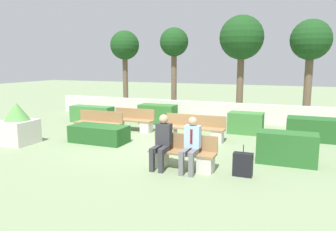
{
  "coord_description": "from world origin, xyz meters",
  "views": [
    {
      "loc": [
        4.55,
        -9.31,
        2.62
      ],
      "look_at": [
        0.58,
        0.5,
        0.9
      ],
      "focal_mm": 35.0,
      "sensor_mm": 36.0,
      "label": 1
    }
  ],
  "objects_px": {
    "suitcase": "(243,165)",
    "tree_center_right": "(242,39)",
    "bench_left_side": "(194,130)",
    "tree_center_left": "(174,45)",
    "bench_back": "(98,126)",
    "person_seated_woman": "(162,139)",
    "tree_rightmost": "(311,42)",
    "bench_right_side": "(132,123)",
    "tree_leftmost": "(125,47)",
    "planter_corner_left": "(18,125)",
    "bench_front": "(183,156)",
    "person_seated_man": "(191,142)"
  },
  "relations": [
    {
      "from": "bench_right_side",
      "to": "planter_corner_left",
      "type": "relative_size",
      "value": 1.26
    },
    {
      "from": "bench_left_side",
      "to": "bench_back",
      "type": "height_order",
      "value": "same"
    },
    {
      "from": "bench_left_side",
      "to": "bench_back",
      "type": "distance_m",
      "value": 3.55
    },
    {
      "from": "bench_front",
      "to": "tree_rightmost",
      "type": "distance_m",
      "value": 9.68
    },
    {
      "from": "planter_corner_left",
      "to": "tree_leftmost",
      "type": "xyz_separation_m",
      "value": [
        -0.48,
        7.95,
        2.81
      ]
    },
    {
      "from": "person_seated_man",
      "to": "tree_center_left",
      "type": "height_order",
      "value": "tree_center_left"
    },
    {
      "from": "bench_right_side",
      "to": "planter_corner_left",
      "type": "height_order",
      "value": "planter_corner_left"
    },
    {
      "from": "bench_left_side",
      "to": "tree_center_left",
      "type": "bearing_deg",
      "value": 123.65
    },
    {
      "from": "tree_leftmost",
      "to": "planter_corner_left",
      "type": "bearing_deg",
      "value": -86.56
    },
    {
      "from": "bench_back",
      "to": "tree_leftmost",
      "type": "distance_m",
      "value": 6.89
    },
    {
      "from": "bench_right_side",
      "to": "tree_rightmost",
      "type": "distance_m",
      "value": 8.66
    },
    {
      "from": "planter_corner_left",
      "to": "tree_rightmost",
      "type": "xyz_separation_m",
      "value": [
        8.72,
        8.27,
        2.88
      ]
    },
    {
      "from": "person_seated_woman",
      "to": "tree_center_right",
      "type": "bearing_deg",
      "value": 86.81
    },
    {
      "from": "bench_back",
      "to": "person_seated_woman",
      "type": "bearing_deg",
      "value": -45.85
    },
    {
      "from": "bench_back",
      "to": "tree_center_left",
      "type": "relative_size",
      "value": 0.42
    },
    {
      "from": "bench_front",
      "to": "tree_center_left",
      "type": "height_order",
      "value": "tree_center_left"
    },
    {
      "from": "bench_right_side",
      "to": "person_seated_man",
      "type": "bearing_deg",
      "value": -44.69
    },
    {
      "from": "bench_back",
      "to": "tree_rightmost",
      "type": "bearing_deg",
      "value": 30.97
    },
    {
      "from": "tree_center_left",
      "to": "tree_rightmost",
      "type": "relative_size",
      "value": 0.97
    },
    {
      "from": "bench_right_side",
      "to": "tree_rightmost",
      "type": "relative_size",
      "value": 0.38
    },
    {
      "from": "bench_right_side",
      "to": "planter_corner_left",
      "type": "distance_m",
      "value": 4.05
    },
    {
      "from": "bench_back",
      "to": "tree_center_right",
      "type": "xyz_separation_m",
      "value": [
        4.15,
        5.59,
        3.35
      ]
    },
    {
      "from": "suitcase",
      "to": "tree_center_right",
      "type": "bearing_deg",
      "value": 100.53
    },
    {
      "from": "bench_front",
      "to": "suitcase",
      "type": "bearing_deg",
      "value": 0.86
    },
    {
      "from": "bench_left_side",
      "to": "tree_center_right",
      "type": "relative_size",
      "value": 0.45
    },
    {
      "from": "bench_right_side",
      "to": "tree_leftmost",
      "type": "distance_m",
      "value": 6.4
    },
    {
      "from": "bench_back",
      "to": "tree_center_right",
      "type": "bearing_deg",
      "value": 43.69
    },
    {
      "from": "person_seated_man",
      "to": "tree_rightmost",
      "type": "xyz_separation_m",
      "value": [
        2.65,
        8.81,
        2.75
      ]
    },
    {
      "from": "tree_center_left",
      "to": "tree_center_right",
      "type": "xyz_separation_m",
      "value": [
        3.38,
        -0.13,
        0.2
      ]
    },
    {
      "from": "person_seated_man",
      "to": "person_seated_woman",
      "type": "bearing_deg",
      "value": 179.85
    },
    {
      "from": "bench_left_side",
      "to": "tree_rightmost",
      "type": "relative_size",
      "value": 0.47
    },
    {
      "from": "bench_right_side",
      "to": "suitcase",
      "type": "height_order",
      "value": "bench_right_side"
    },
    {
      "from": "suitcase",
      "to": "tree_rightmost",
      "type": "distance_m",
      "value": 9.34
    },
    {
      "from": "bench_front",
      "to": "tree_center_right",
      "type": "bearing_deg",
      "value": 90.23
    },
    {
      "from": "planter_corner_left",
      "to": "tree_center_left",
      "type": "relative_size",
      "value": 0.31
    },
    {
      "from": "tree_leftmost",
      "to": "tree_center_left",
      "type": "height_order",
      "value": "tree_center_left"
    },
    {
      "from": "planter_corner_left",
      "to": "person_seated_man",
      "type": "bearing_deg",
      "value": -5.05
    },
    {
      "from": "suitcase",
      "to": "tree_rightmost",
      "type": "height_order",
      "value": "tree_rightmost"
    },
    {
      "from": "tree_center_left",
      "to": "tree_rightmost",
      "type": "height_order",
      "value": "tree_rightmost"
    },
    {
      "from": "bench_left_side",
      "to": "tree_center_left",
      "type": "relative_size",
      "value": 0.49
    },
    {
      "from": "person_seated_woman",
      "to": "tree_center_left",
      "type": "height_order",
      "value": "tree_center_left"
    },
    {
      "from": "person_seated_man",
      "to": "planter_corner_left",
      "type": "distance_m",
      "value": 6.09
    },
    {
      "from": "planter_corner_left",
      "to": "tree_center_left",
      "type": "xyz_separation_m",
      "value": [
        2.39,
        7.89,
        2.87
      ]
    },
    {
      "from": "bench_right_side",
      "to": "tree_rightmost",
      "type": "height_order",
      "value": "tree_rightmost"
    },
    {
      "from": "bench_back",
      "to": "suitcase",
      "type": "relative_size",
      "value": 2.44
    },
    {
      "from": "tree_leftmost",
      "to": "bench_back",
      "type": "bearing_deg",
      "value": -70.13
    },
    {
      "from": "bench_back",
      "to": "planter_corner_left",
      "type": "distance_m",
      "value": 2.71
    },
    {
      "from": "bench_back",
      "to": "tree_rightmost",
      "type": "height_order",
      "value": "tree_rightmost"
    },
    {
      "from": "bench_right_side",
      "to": "tree_leftmost",
      "type": "bearing_deg",
      "value": 123.1
    },
    {
      "from": "person_seated_man",
      "to": "planter_corner_left",
      "type": "xyz_separation_m",
      "value": [
        -6.06,
        0.54,
        -0.13
      ]
    }
  ]
}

